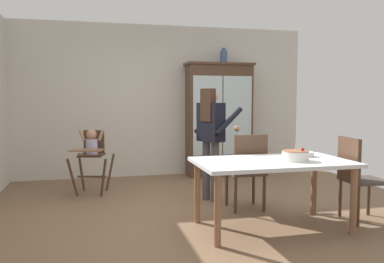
{
  "coord_description": "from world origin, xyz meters",
  "views": [
    {
      "loc": [
        -1.24,
        -4.55,
        1.4
      ],
      "look_at": [
        0.07,
        0.7,
        0.95
      ],
      "focal_mm": 37.41,
      "sensor_mm": 36.0,
      "label": 1
    }
  ],
  "objects": [
    {
      "name": "high_chair_with_toddler",
      "position": [
        -1.27,
        1.43,
        0.65
      ],
      "size": [
        0.7,
        0.78,
        0.95
      ],
      "rotation": [
        0.0,
        0.0,
        -0.26
      ],
      "color": "#4C3323",
      "rests_on": "ground_plane"
    },
    {
      "name": "ground_plane",
      "position": [
        0.0,
        0.0,
        0.0
      ],
      "size": [
        6.24,
        6.24,
        0.0
      ],
      "primitive_type": "plane",
      "color": "brown"
    },
    {
      "name": "china_cabinet",
      "position": [
        0.99,
        2.37,
        1.02
      ],
      "size": [
        1.22,
        0.48,
        2.03
      ],
      "color": "#4C3323",
      "rests_on": "ground_plane"
    },
    {
      "name": "serving_bowl",
      "position": [
        1.11,
        -0.49,
        0.77
      ],
      "size": [
        0.18,
        0.18,
        0.05
      ],
      "primitive_type": "cylinder",
      "color": "silver",
      "rests_on": "dining_table"
    },
    {
      "name": "dining_table",
      "position": [
        0.62,
        -0.66,
        0.65
      ],
      "size": [
        1.64,
        0.95,
        0.74
      ],
      "color": "silver",
      "rests_on": "ground_plane"
    },
    {
      "name": "dining_chair_right_end",
      "position": [
        1.65,
        -0.66,
        0.56
      ],
      "size": [
        0.47,
        0.47,
        0.96
      ],
      "rotation": [
        0.0,
        0.0,
        1.49
      ],
      "color": "#4C3323",
      "rests_on": "ground_plane"
    },
    {
      "name": "wall_back",
      "position": [
        0.0,
        2.63,
        1.35
      ],
      "size": [
        5.32,
        0.06,
        2.7
      ],
      "primitive_type": "cube",
      "color": "beige",
      "rests_on": "ground_plane"
    },
    {
      "name": "adult_person",
      "position": [
        0.31,
        0.61,
        0.97
      ],
      "size": [
        0.65,
        0.64,
        1.53
      ],
      "rotation": [
        0.0,
        0.0,
        2.05
      ],
      "color": "#47474C",
      "rests_on": "ground_plane"
    },
    {
      "name": "birthday_cake",
      "position": [
        0.84,
        -0.74,
        0.79
      ],
      "size": [
        0.28,
        0.28,
        0.19
      ],
      "color": "white",
      "rests_on": "dining_table"
    },
    {
      "name": "dining_chair_far_side",
      "position": [
        0.61,
        0.03,
        0.56
      ],
      "size": [
        0.46,
        0.46,
        0.96
      ],
      "rotation": [
        0.0,
        0.0,
        3.1
      ],
      "color": "#4C3323",
      "rests_on": "ground_plane"
    },
    {
      "name": "ceramic_vase",
      "position": [
        1.07,
        2.37,
        2.15
      ],
      "size": [
        0.13,
        0.13,
        0.27
      ],
      "color": "#3D567F",
      "rests_on": "china_cabinet"
    }
  ]
}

